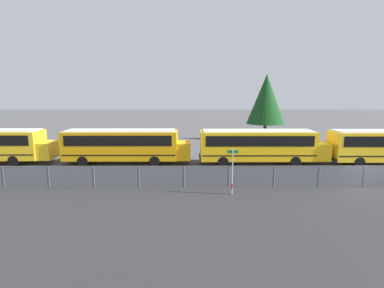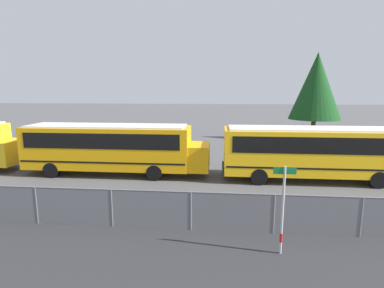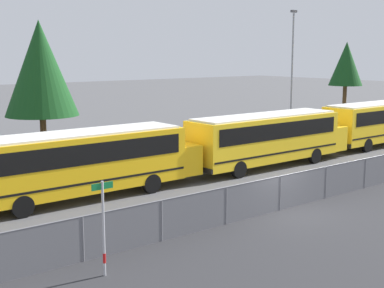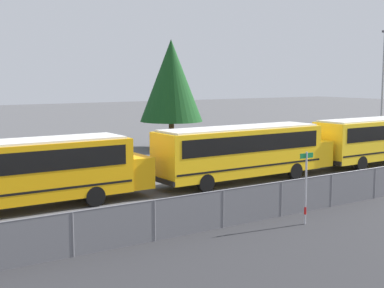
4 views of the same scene
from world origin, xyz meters
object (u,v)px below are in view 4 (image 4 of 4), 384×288
Objects in this scene: street_sign at (306,186)px; school_bus_3 at (244,149)px; school_bus_2 at (22,169)px; school_bus_4 at (381,137)px; tree_0 at (171,81)px; light_pole at (383,81)px.

school_bus_3 is at bearing 66.51° from street_sign.
school_bus_2 is 23.92m from school_bus_4.
school_bus_4 is (11.68, -0.29, 0.00)m from school_bus_3.
school_bus_3 is at bearing -105.65° from tree_0.
school_bus_4 is (23.91, -0.56, 0.00)m from school_bus_2.
street_sign is 0.29× the size of light_pole.
light_pole is (36.74, 9.06, 3.66)m from school_bus_2.
school_bus_2 is 38.01m from light_pole.
tree_0 is (-7.70, 14.50, 3.72)m from school_bus_4.
light_pole reaches higher than school_bus_2.
school_bus_2 is at bearing -139.31° from tree_0.
light_pole is (28.09, 17.59, 3.94)m from street_sign.
school_bus_2 is 21.70m from tree_0.
school_bus_4 reaches higher than street_sign.
school_bus_3 is 1.00× the size of school_bus_4.
school_bus_3 is 1.12× the size of light_pole.
tree_0 is at bearing 40.69° from school_bus_2.
school_bus_2 is at bearing -166.15° from light_pole.
school_bus_2 is 1.00× the size of school_bus_3.
tree_0 is at bearing 71.38° from street_sign.
school_bus_3 is 26.47m from light_pole.
school_bus_2 is 1.29× the size of tree_0.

